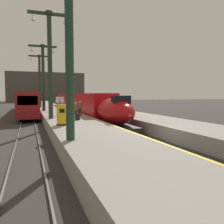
% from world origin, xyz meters
% --- Properties ---
extents(ground_plane, '(260.00, 260.00, 0.00)m').
position_xyz_m(ground_plane, '(0.00, 0.00, 0.00)').
color(ground_plane, '#33302D').
extents(platform_left, '(4.80, 110.00, 1.05)m').
position_xyz_m(platform_left, '(-4.05, 24.75, 0.53)').
color(platform_left, gray).
rests_on(platform_left, ground).
extents(platform_right, '(4.80, 110.00, 1.05)m').
position_xyz_m(platform_right, '(4.05, 24.75, 0.53)').
color(platform_right, gray).
rests_on(platform_right, ground).
extents(platform_left_safety_stripe, '(0.20, 107.80, 0.01)m').
position_xyz_m(platform_left_safety_stripe, '(-1.77, 24.75, 1.05)').
color(platform_left_safety_stripe, yellow).
rests_on(platform_left_safety_stripe, platform_left).
extents(rail_main_left, '(0.08, 110.00, 0.12)m').
position_xyz_m(rail_main_left, '(-0.75, 27.50, 0.06)').
color(rail_main_left, slate).
rests_on(rail_main_left, ground).
extents(rail_main_right, '(0.08, 110.00, 0.12)m').
position_xyz_m(rail_main_right, '(0.75, 27.50, 0.06)').
color(rail_main_right, slate).
rests_on(rail_main_right, ground).
extents(rail_secondary_left, '(0.08, 110.00, 0.12)m').
position_xyz_m(rail_secondary_left, '(-8.85, 27.50, 0.06)').
color(rail_secondary_left, slate).
rests_on(rail_secondary_left, ground).
extents(rail_secondary_right, '(0.08, 110.00, 0.12)m').
position_xyz_m(rail_secondary_right, '(-7.35, 27.50, 0.06)').
color(rail_secondary_right, slate).
rests_on(rail_secondary_right, ground).
extents(highspeed_train_main, '(2.92, 38.87, 3.60)m').
position_xyz_m(highspeed_train_main, '(0.00, 22.61, 1.92)').
color(highspeed_train_main, '#B20F14').
rests_on(highspeed_train_main, ground).
extents(regional_train_adjacent, '(2.85, 36.60, 3.80)m').
position_xyz_m(regional_train_adjacent, '(-8.10, 33.28, 2.13)').
color(regional_train_adjacent, maroon).
rests_on(regional_train_adjacent, ground).
extents(station_column_near, '(4.00, 0.68, 9.53)m').
position_xyz_m(station_column_near, '(-5.85, -1.97, 6.86)').
color(station_column_near, '#1E3828').
rests_on(station_column_near, platform_left).
extents(station_column_mid, '(4.00, 0.68, 10.46)m').
position_xyz_m(station_column_mid, '(-5.90, 9.92, 7.25)').
color(station_column_mid, '#1E3828').
rests_on(station_column_mid, platform_left).
extents(station_column_far, '(4.00, 0.68, 9.63)m').
position_xyz_m(station_column_far, '(-5.90, 21.88, 6.81)').
color(station_column_far, '#1E3828').
rests_on(station_column_far, platform_left).
extents(station_column_distant, '(4.00, 0.68, 10.04)m').
position_xyz_m(station_column_distant, '(-5.90, 33.94, 7.03)').
color(station_column_distant, '#1E3828').
rests_on(station_column_distant, platform_left).
extents(passenger_near_edge, '(0.31, 0.55, 1.69)m').
position_xyz_m(passenger_near_edge, '(-3.74, 8.02, 2.04)').
color(passenger_near_edge, '#23232D').
rests_on(passenger_near_edge, platform_left).
extents(passenger_mid_platform, '(0.54, 0.33, 1.69)m').
position_xyz_m(passenger_mid_platform, '(-2.55, 11.91, 2.04)').
color(passenger_mid_platform, '#23232D').
rests_on(passenger_mid_platform, platform_left).
extents(rolling_suitcase, '(0.40, 0.22, 0.98)m').
position_xyz_m(rolling_suitcase, '(-3.65, 7.64, 1.35)').
color(rolling_suitcase, black).
rests_on(rolling_suitcase, platform_left).
extents(ticket_machine_yellow, '(0.76, 0.62, 1.60)m').
position_xyz_m(ticket_machine_yellow, '(-5.55, 4.27, 1.79)').
color(ticket_machine_yellow, yellow).
rests_on(ticket_machine_yellow, platform_left).
extents(departure_info_board, '(0.90, 0.10, 2.12)m').
position_xyz_m(departure_info_board, '(-4.52, 13.96, 2.56)').
color(departure_info_board, maroon).
rests_on(departure_info_board, platform_left).
extents(terminus_back_wall, '(36.00, 2.00, 14.00)m').
position_xyz_m(terminus_back_wall, '(0.00, 102.00, 7.00)').
color(terminus_back_wall, '#4C4742').
rests_on(terminus_back_wall, ground).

